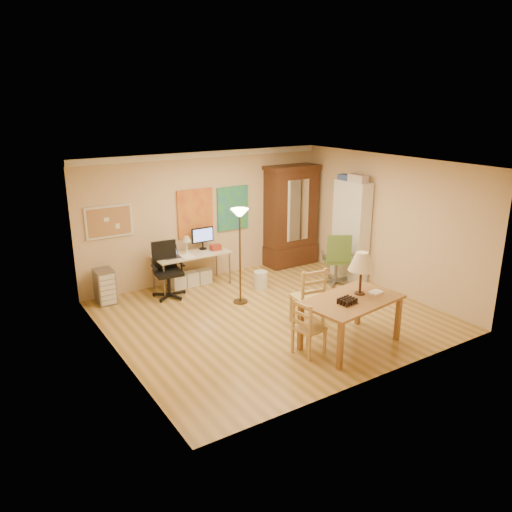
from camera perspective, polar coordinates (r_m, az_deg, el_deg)
floor at (r=9.01m, az=1.76°, el=-6.85°), size 5.50×5.50×0.00m
crown_molding at (r=10.39m, az=-5.90°, el=11.47°), size 5.50×0.08×0.12m
corkboard at (r=9.85m, az=-16.44°, el=3.79°), size 0.90×0.04×0.62m
art_panel_left at (r=10.48m, az=-6.95°, el=4.89°), size 0.80×0.04×1.00m
art_panel_right at (r=10.89m, az=-2.67°, el=5.48°), size 0.75×0.04×0.95m
dining_table at (r=7.87m, az=11.29°, el=-3.62°), size 1.67×1.14×1.46m
ladder_chair_back at (r=8.56m, az=6.00°, el=-4.79°), size 0.54×0.52×1.03m
ladder_chair_left at (r=7.61m, az=5.93°, el=-8.32°), size 0.44×0.46×0.88m
torchiere_lamp at (r=9.12m, az=-1.87°, el=3.19°), size 0.33×0.33×1.82m
computer_desk at (r=10.37m, az=-7.30°, el=-1.11°), size 1.56×0.68×1.18m
office_chair_black at (r=9.91m, az=-9.99°, el=-2.99°), size 0.67×0.67×1.09m
office_chair_green at (r=10.55m, az=9.16°, el=-1.64°), size 0.69×0.69×1.11m
drawer_cart at (r=9.85m, az=-16.87°, el=-3.36°), size 0.33×0.40×0.67m
armoire at (r=11.55m, az=3.97°, el=3.87°), size 1.25×0.60×2.31m
bookshelf at (r=10.76m, az=10.79°, el=2.83°), size 0.32×0.84×2.11m
wastebin at (r=10.22m, az=0.54°, el=-2.75°), size 0.29×0.29×0.36m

